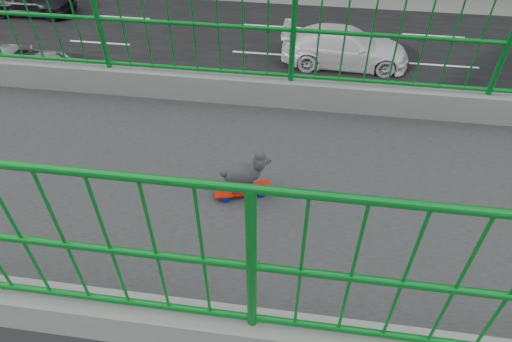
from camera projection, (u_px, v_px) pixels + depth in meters
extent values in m
cube|color=black|center=(256.00, 88.00, 18.31)|extent=(18.00, 90.00, 0.02)
cube|color=#2D2D2F|center=(66.00, 191.00, 4.23)|extent=(3.00, 24.00, 0.50)
cube|color=gray|center=(113.00, 79.00, 4.99)|extent=(0.20, 24.00, 0.30)
cylinder|color=#0E8126|center=(98.00, 18.00, 4.52)|extent=(0.04, 24.00, 0.04)
cylinder|color=#0E8126|center=(98.00, 18.00, 4.52)|extent=(0.06, 0.06, 1.10)
cube|color=red|center=(242.00, 190.00, 3.81)|extent=(0.29, 0.50, 0.02)
cube|color=#99999E|center=(225.00, 194.00, 3.80)|extent=(0.09, 0.06, 0.02)
cylinder|color=#061995|center=(224.00, 189.00, 3.85)|extent=(0.04, 0.06, 0.06)
sphere|color=yellow|center=(224.00, 189.00, 3.85)|extent=(0.02, 0.02, 0.02)
cylinder|color=#061995|center=(226.00, 200.00, 3.76)|extent=(0.04, 0.06, 0.06)
sphere|color=yellow|center=(226.00, 200.00, 3.76)|extent=(0.02, 0.02, 0.02)
cube|color=#99999E|center=(260.00, 189.00, 3.84)|extent=(0.09, 0.06, 0.02)
cylinder|color=#061995|center=(259.00, 185.00, 3.89)|extent=(0.04, 0.06, 0.06)
sphere|color=yellow|center=(259.00, 185.00, 3.89)|extent=(0.02, 0.02, 0.02)
cylinder|color=#061995|center=(261.00, 194.00, 3.80)|extent=(0.04, 0.06, 0.06)
sphere|color=yellow|center=(261.00, 194.00, 3.80)|extent=(0.02, 0.02, 0.02)
ellipsoid|color=#2C292E|center=(242.00, 174.00, 3.68)|extent=(0.26, 0.32, 0.19)
sphere|color=#2C292E|center=(260.00, 161.00, 3.63)|extent=(0.12, 0.12, 0.12)
sphere|color=black|center=(270.00, 161.00, 3.65)|extent=(0.02, 0.02, 0.02)
sphere|color=#2C292E|center=(224.00, 173.00, 3.64)|extent=(0.06, 0.06, 0.06)
cylinder|color=#2C292E|center=(250.00, 180.00, 3.80)|extent=(0.03, 0.03, 0.12)
cylinder|color=#2C292E|center=(252.00, 186.00, 3.74)|extent=(0.03, 0.03, 0.12)
cylinder|color=#2C292E|center=(232.00, 182.00, 3.78)|extent=(0.03, 0.03, 0.12)
cylinder|color=#2C292E|center=(234.00, 189.00, 3.72)|extent=(0.03, 0.03, 0.12)
imported|color=#AE060C|center=(216.00, 126.00, 15.11)|extent=(1.57, 4.51, 1.49)
imported|color=#A1A2A7|center=(16.00, 64.00, 18.46)|extent=(2.19, 4.75, 1.32)
imported|color=silver|center=(345.00, 47.00, 19.33)|extent=(2.23, 5.50, 1.59)
imported|color=black|center=(273.00, 200.00, 12.53)|extent=(1.53, 4.38, 1.44)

